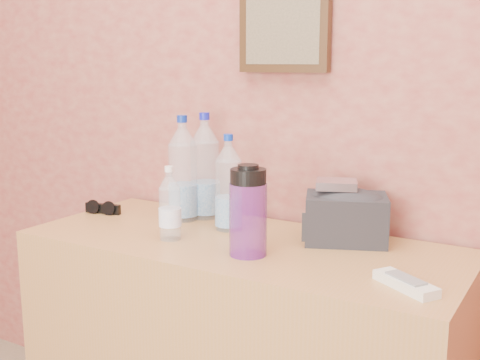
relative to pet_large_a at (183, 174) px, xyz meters
name	(u,v)px	position (x,y,z in m)	size (l,w,h in m)	color
picture_frame	(284,31)	(0.28, 0.15, 0.45)	(0.30, 0.03, 0.25)	#382311
pet_large_a	(183,174)	(0.00, 0.00, 0.00)	(0.09, 0.09, 0.34)	silver
pet_large_b	(205,172)	(0.04, 0.06, 0.00)	(0.09, 0.09, 0.35)	silver
pet_large_c	(229,188)	(0.19, -0.03, -0.02)	(0.08, 0.08, 0.30)	white
pet_small	(170,207)	(0.10, -0.20, -0.06)	(0.06, 0.06, 0.22)	silver
nalgene_bottle	(248,211)	(0.37, -0.21, -0.03)	(0.10, 0.10, 0.25)	#682386
sunglasses	(103,208)	(-0.28, -0.08, -0.13)	(0.13, 0.05, 0.03)	black
ac_remote	(406,284)	(0.80, -0.24, -0.14)	(0.17, 0.05, 0.02)	white
toiletry_bag	(346,215)	(0.55, 0.03, -0.07)	(0.23, 0.16, 0.15)	black
foil_packet	(337,184)	(0.52, 0.03, 0.02)	(0.11, 0.10, 0.02)	silver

